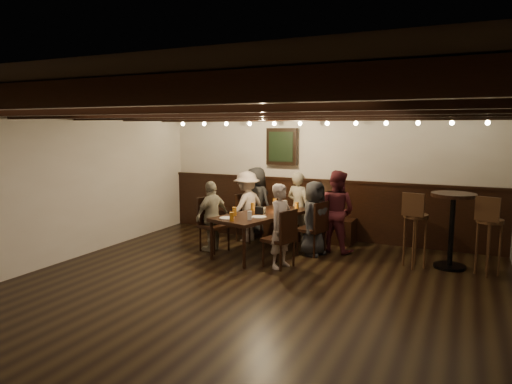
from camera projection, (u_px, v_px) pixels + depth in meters
The scene contains 27 objects.
room at pixel (284, 190), 7.72m from camera, with size 7.00×7.00×7.00m.
dining_table at pixel (262, 217), 7.71m from camera, with size 1.27×1.97×0.68m.
chair_left_near at pixel (248, 227), 8.56m from camera, with size 0.50×0.50×0.88m.
chair_left_far at pixel (214, 235), 7.88m from camera, with size 0.52×0.52×0.93m.
chair_right_near at pixel (312, 238), 7.63m from camera, with size 0.51×0.51×0.91m.
chair_right_far at pixel (280, 249), 6.96m from camera, with size 0.50×0.50×0.90m.
person_bench_left at pixel (256, 201), 8.96m from camera, with size 0.66×0.43×1.36m, color #242527.
person_bench_centre at pixel (298, 207), 8.50m from camera, with size 0.48×0.31×1.30m, color gray.
person_bench_right at pixel (336, 211), 7.80m from camera, with size 0.68×0.53×1.40m, color #581E26.
person_left_near at pixel (247, 206), 8.53m from camera, with size 0.85×0.49×1.31m, color #B7A79B.
person_left_far at pixel (212, 216), 7.86m from camera, with size 0.71×0.30×1.22m, color gray.
person_right_near at pixel (314, 218), 7.57m from camera, with size 0.61×0.40×1.25m, color #27282A.
person_right_far at pixel (281, 226), 6.89m from camera, with size 0.47×0.31×1.28m, color #B8A89B.
pint_a at pixel (275, 202), 8.40m from camera, with size 0.07×0.07×0.14m, color #BF7219.
pint_b at pixel (297, 206), 8.02m from camera, with size 0.07×0.07×0.14m, color #BF7219.
pint_c at pixel (253, 207), 7.96m from camera, with size 0.07×0.07×0.14m, color #BF7219.
pint_d at pixel (284, 210), 7.65m from camera, with size 0.07×0.07×0.14m, color silver.
pint_e at pixel (234, 211), 7.49m from camera, with size 0.07×0.07×0.14m, color #BF7219.
pint_f at pixel (250, 215), 7.15m from camera, with size 0.07×0.07×0.14m, color silver.
pint_g at pixel (232, 217), 7.06m from camera, with size 0.07×0.07×0.14m, color #BF7219.
plate_near at pixel (227, 218), 7.27m from camera, with size 0.24×0.24×0.01m, color white.
plate_far at pixel (259, 217), 7.36m from camera, with size 0.24×0.24×0.01m, color white.
condiment_caddy at pixel (260, 210), 7.66m from camera, with size 0.15×0.10×0.12m, color black.
candle at pixel (279, 210), 7.85m from camera, with size 0.05×0.05×0.05m, color beige.
high_top_table at pixel (452, 219), 6.85m from camera, with size 0.65×0.65×1.15m.
bar_stool_left at pixel (415, 240), 6.91m from camera, with size 0.38×0.40×1.16m.
bar_stool_right at pixel (488, 246), 6.54m from camera, with size 0.39×0.41×1.16m.
Camera 1 is at (2.51, -4.92, 2.11)m, focal length 32.00 mm.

